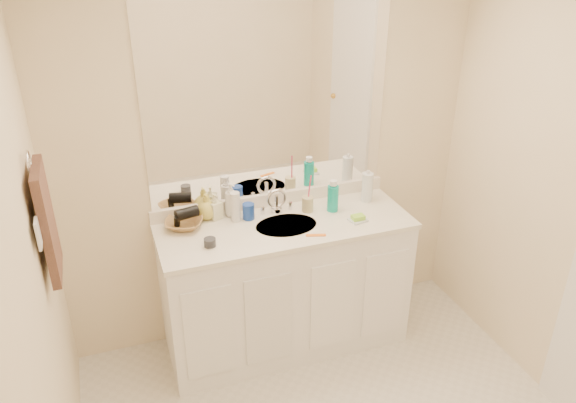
# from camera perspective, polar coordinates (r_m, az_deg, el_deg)

# --- Properties ---
(wall_back) EXTENTS (2.60, 0.02, 2.40)m
(wall_back) POSITION_cam_1_polar(r_m,az_deg,el_deg) (3.43, -1.82, 4.53)
(wall_back) COLOR #FBE8C4
(wall_back) RESTS_ON floor
(wall_left) EXTENTS (0.02, 2.60, 2.40)m
(wall_left) POSITION_cam_1_polar(r_m,az_deg,el_deg) (2.19, -24.86, -12.49)
(wall_left) COLOR #FBE8C4
(wall_left) RESTS_ON floor
(vanity_cabinet) EXTENTS (1.50, 0.55, 0.85)m
(vanity_cabinet) POSITION_cam_1_polar(r_m,az_deg,el_deg) (3.58, -0.27, -8.64)
(vanity_cabinet) COLOR white
(vanity_cabinet) RESTS_ON floor
(countertop) EXTENTS (1.52, 0.57, 0.03)m
(countertop) POSITION_cam_1_polar(r_m,az_deg,el_deg) (3.34, -0.29, -2.47)
(countertop) COLOR white
(countertop) RESTS_ON vanity_cabinet
(backsplash) EXTENTS (1.52, 0.03, 0.08)m
(backsplash) POSITION_cam_1_polar(r_m,az_deg,el_deg) (3.54, -1.68, 0.24)
(backsplash) COLOR white
(backsplash) RESTS_ON countertop
(sink_basin) EXTENTS (0.37, 0.37, 0.02)m
(sink_basin) POSITION_cam_1_polar(r_m,az_deg,el_deg) (3.33, -0.17, -2.58)
(sink_basin) COLOR beige
(sink_basin) RESTS_ON countertop
(faucet) EXTENTS (0.02, 0.02, 0.11)m
(faucet) POSITION_cam_1_polar(r_m,az_deg,el_deg) (3.44, -1.17, -0.23)
(faucet) COLOR silver
(faucet) RESTS_ON countertop
(mirror) EXTENTS (1.48, 0.01, 1.20)m
(mirror) POSITION_cam_1_polar(r_m,az_deg,el_deg) (3.31, -1.88, 10.28)
(mirror) COLOR white
(mirror) RESTS_ON wall_back
(blue_mug) EXTENTS (0.08, 0.08, 0.10)m
(blue_mug) POSITION_cam_1_polar(r_m,az_deg,el_deg) (3.38, -4.04, -1.00)
(blue_mug) COLOR #183DA5
(blue_mug) RESTS_ON countertop
(tan_cup) EXTENTS (0.08, 0.08, 0.10)m
(tan_cup) POSITION_cam_1_polar(r_m,az_deg,el_deg) (3.46, 2.00, -0.26)
(tan_cup) COLOR #C5BB8B
(tan_cup) RESTS_ON countertop
(toothbrush) EXTENTS (0.02, 0.04, 0.19)m
(toothbrush) POSITION_cam_1_polar(r_m,az_deg,el_deg) (3.42, 2.19, 1.29)
(toothbrush) COLOR #DA3966
(toothbrush) RESTS_ON tan_cup
(mouthwash_bottle) EXTENTS (0.08, 0.08, 0.17)m
(mouthwash_bottle) POSITION_cam_1_polar(r_m,az_deg,el_deg) (3.46, 4.58, 0.32)
(mouthwash_bottle) COLOR #0DA593
(mouthwash_bottle) RESTS_ON countertop
(clear_pump_bottle) EXTENTS (0.08, 0.08, 0.19)m
(clear_pump_bottle) POSITION_cam_1_polar(r_m,az_deg,el_deg) (3.60, 8.05, 1.46)
(clear_pump_bottle) COLOR white
(clear_pump_bottle) RESTS_ON countertop
(soap_dish) EXTENTS (0.12, 0.10, 0.01)m
(soap_dish) POSITION_cam_1_polar(r_m,az_deg,el_deg) (3.39, 7.11, -1.88)
(soap_dish) COLOR silver
(soap_dish) RESTS_ON countertop
(green_soap) EXTENTS (0.08, 0.06, 0.03)m
(green_soap) POSITION_cam_1_polar(r_m,az_deg,el_deg) (3.38, 7.13, -1.60)
(green_soap) COLOR #9BE939
(green_soap) RESTS_ON soap_dish
(orange_comb) EXTENTS (0.12, 0.06, 0.00)m
(orange_comb) POSITION_cam_1_polar(r_m,az_deg,el_deg) (3.22, 2.85, -3.43)
(orange_comb) COLOR orange
(orange_comb) RESTS_ON countertop
(dark_jar) EXTENTS (0.07, 0.07, 0.05)m
(dark_jar) POSITION_cam_1_polar(r_m,az_deg,el_deg) (3.13, -7.94, -4.13)
(dark_jar) COLOR #2F3036
(dark_jar) RESTS_ON countertop
(extra_white_bottle) EXTENTS (0.07, 0.07, 0.18)m
(extra_white_bottle) POSITION_cam_1_polar(r_m,az_deg,el_deg) (3.34, -5.38, -0.54)
(extra_white_bottle) COLOR silver
(extra_white_bottle) RESTS_ON countertop
(soap_bottle_white) EXTENTS (0.10, 0.10, 0.21)m
(soap_bottle_white) POSITION_cam_1_polar(r_m,az_deg,el_deg) (3.40, -5.80, 0.20)
(soap_bottle_white) COLOR white
(soap_bottle_white) RESTS_ON countertop
(soap_bottle_cream) EXTENTS (0.10, 0.10, 0.16)m
(soap_bottle_cream) POSITION_cam_1_polar(r_m,az_deg,el_deg) (3.39, -7.45, -0.47)
(soap_bottle_cream) COLOR #ECECC0
(soap_bottle_cream) RESTS_ON countertop
(soap_bottle_yellow) EXTENTS (0.13, 0.13, 0.16)m
(soap_bottle_yellow) POSITION_cam_1_polar(r_m,az_deg,el_deg) (3.39, -8.28, -0.50)
(soap_bottle_yellow) COLOR #D2C651
(soap_bottle_yellow) RESTS_ON countertop
(wicker_basket) EXTENTS (0.28, 0.28, 0.05)m
(wicker_basket) POSITION_cam_1_polar(r_m,az_deg,el_deg) (3.34, -10.50, -2.18)
(wicker_basket) COLOR olive
(wicker_basket) RESTS_ON countertop
(hair_dryer) EXTENTS (0.15, 0.10, 0.07)m
(hair_dryer) POSITION_cam_1_polar(r_m,az_deg,el_deg) (3.31, -10.25, -1.17)
(hair_dryer) COLOR black
(hair_dryer) RESTS_ON wicker_basket
(towel_ring) EXTENTS (0.01, 0.11, 0.11)m
(towel_ring) POSITION_cam_1_polar(r_m,az_deg,el_deg) (2.70, -24.82, 3.65)
(towel_ring) COLOR silver
(towel_ring) RESTS_ON wall_left
(hand_towel) EXTENTS (0.04, 0.32, 0.55)m
(hand_towel) POSITION_cam_1_polar(r_m,az_deg,el_deg) (2.81, -23.27, -1.91)
(hand_towel) COLOR #3C2720
(hand_towel) RESTS_ON towel_ring
(switch_plate) EXTENTS (0.01, 0.08, 0.13)m
(switch_plate) POSITION_cam_1_polar(r_m,az_deg,el_deg) (2.62, -24.04, -3.00)
(switch_plate) COLOR white
(switch_plate) RESTS_ON wall_left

